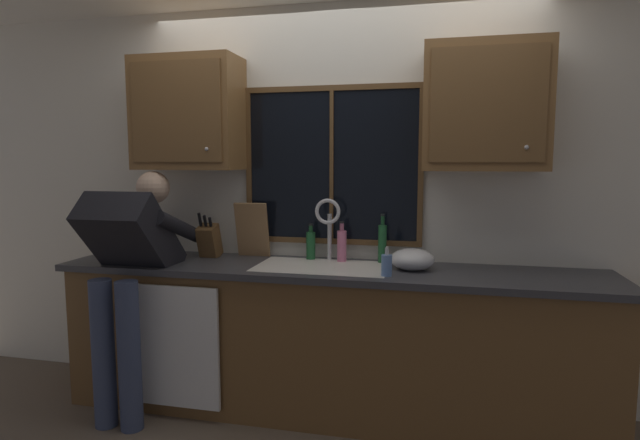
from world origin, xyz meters
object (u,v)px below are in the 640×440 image
object	(u,v)px
soap_dispenser	(387,265)
person_standing	(130,265)
cutting_board	(252,230)
bottle_amber_small	(382,243)
bottle_green_glass	(311,245)
knife_block	(209,241)
mixing_bowl	(412,259)
bottle_tall_clear	(342,245)

from	to	relation	value
soap_dispenser	person_standing	bearing A→B (deg)	-175.77
cutting_board	bottle_amber_small	distance (m)	0.87
bottle_green_glass	bottle_amber_small	bearing A→B (deg)	-0.77
person_standing	cutting_board	world-z (taller)	person_standing
knife_block	cutting_board	distance (m)	0.29
person_standing	cutting_board	xyz separation A→B (m)	(0.59, 0.49, 0.16)
cutting_board	mixing_bowl	bearing A→B (deg)	-8.69
person_standing	knife_block	bearing A→B (deg)	52.28
soap_dispenser	bottle_tall_clear	xyz separation A→B (m)	(-0.32, 0.35, 0.04)
cutting_board	bottle_tall_clear	world-z (taller)	cutting_board
cutting_board	soap_dispenser	distance (m)	1.01
bottle_green_glass	bottle_amber_small	xyz separation A→B (m)	(0.46, -0.01, 0.03)
person_standing	bottle_amber_small	world-z (taller)	person_standing
bottle_amber_small	mixing_bowl	bearing A→B (deg)	-38.23
mixing_bowl	bottle_tall_clear	xyz separation A→B (m)	(-0.45, 0.13, 0.05)
person_standing	knife_block	size ratio (longest dim) A/B	4.64
person_standing	soap_dispenser	world-z (taller)	person_standing
mixing_bowl	bottle_amber_small	distance (m)	0.26
knife_block	soap_dispenser	distance (m)	1.24
bottle_amber_small	person_standing	bearing A→B (deg)	-161.63
cutting_board	person_standing	bearing A→B (deg)	-140.23
mixing_bowl	bottle_amber_small	world-z (taller)	bottle_amber_small
bottle_green_glass	soap_dispenser	bearing A→B (deg)	-35.58
cutting_board	bottle_green_glass	world-z (taller)	cutting_board
person_standing	mixing_bowl	xyz separation A→B (m)	(1.66, 0.33, 0.04)
knife_block	mixing_bowl	bearing A→B (deg)	-3.52
bottle_tall_clear	mixing_bowl	bearing A→B (deg)	-16.41
knife_block	bottle_amber_small	world-z (taller)	bottle_amber_small
cutting_board	mixing_bowl	xyz separation A→B (m)	(1.06, -0.16, -0.12)
knife_block	bottle_tall_clear	world-z (taller)	knife_block
soap_dispenser	bottle_green_glass	xyz separation A→B (m)	(-0.53, 0.38, 0.03)
knife_block	person_standing	bearing A→B (deg)	-127.72
bottle_tall_clear	person_standing	bearing A→B (deg)	-158.95
person_standing	bottle_green_glass	bearing A→B (deg)	26.25
mixing_bowl	bottle_tall_clear	world-z (taller)	bottle_tall_clear
bottle_green_glass	bottle_tall_clear	world-z (taller)	bottle_tall_clear
person_standing	bottle_tall_clear	world-z (taller)	person_standing
mixing_bowl	person_standing	bearing A→B (deg)	-168.66
mixing_bowl	bottle_tall_clear	distance (m)	0.47
knife_block	bottle_amber_small	distance (m)	1.14
bottle_green_glass	bottle_amber_small	size ratio (longest dim) A/B	0.76
knife_block	mixing_bowl	distance (m)	1.34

